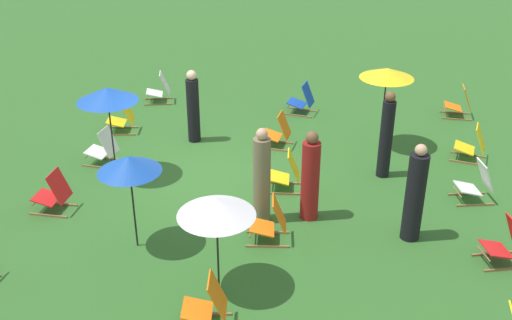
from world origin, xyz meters
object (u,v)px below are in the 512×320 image
(umbrella_2, at_px, (107,95))
(deckchair_5, at_px, (207,305))
(person_1, at_px, (386,136))
(umbrella_0, at_px, (216,207))
(deckchair_3, at_px, (472,145))
(person_3, at_px, (415,196))
(deckchair_13, at_px, (302,100))
(deckchair_4, at_px, (271,223))
(umbrella_1, at_px, (387,73))
(deckchair_2, at_px, (286,173))
(deckchair_1, at_px, (122,118))
(deckchair_11, at_px, (278,132))
(deckchair_10, at_px, (160,89))
(deckchair_8, at_px, (54,194))
(deckchair_14, at_px, (460,104))
(deckchair_9, at_px, (103,149))
(umbrella_3, at_px, (129,164))
(deckchair_6, at_px, (506,243))
(person_2, at_px, (193,108))
(deckchair_7, at_px, (476,184))
(person_4, at_px, (310,178))
(person_0, at_px, (262,178))

(umbrella_2, bearing_deg, deckchair_5, 36.69)
(umbrella_2, distance_m, person_1, 5.71)
(deckchair_5, xyz_separation_m, umbrella_0, (-0.84, -0.04, 1.12))
(deckchair_3, xyz_separation_m, person_3, (3.37, -1.47, 0.49))
(deckchair_13, bearing_deg, deckchair_4, 10.67)
(umbrella_1, bearing_deg, deckchair_2, -38.47)
(deckchair_1, xyz_separation_m, deckchair_4, (4.00, 4.28, 0.00))
(deckchair_11, distance_m, person_1, 2.66)
(deckchair_3, bearing_deg, deckchair_10, -93.91)
(deckchair_8, distance_m, deckchair_14, 10.19)
(deckchair_10, bearing_deg, deckchair_9, -16.60)
(deckchair_4, bearing_deg, umbrella_3, -84.55)
(umbrella_2, relative_size, person_1, 1.06)
(deckchair_9, xyz_separation_m, umbrella_3, (2.85, 1.79, 1.23))
(deckchair_1, relative_size, umbrella_0, 0.51)
(deckchair_6, relative_size, deckchair_9, 1.04)
(deckchair_1, relative_size, umbrella_3, 0.48)
(umbrella_3, distance_m, person_3, 4.86)
(umbrella_3, relative_size, person_2, 1.00)
(deckchair_7, distance_m, person_4, 3.39)
(deckchair_2, relative_size, umbrella_0, 0.51)
(umbrella_2, xyz_separation_m, person_0, (1.12, 3.30, -0.97))
(deckchair_6, bearing_deg, deckchair_2, -132.76)
(deckchair_8, bearing_deg, deckchair_14, 127.26)
(deckchair_5, xyz_separation_m, deckchair_8, (-2.56, -3.65, 0.00))
(umbrella_0, distance_m, person_4, 2.71)
(deckchair_2, bearing_deg, umbrella_1, 135.21)
(deckchair_7, bearing_deg, umbrella_0, -65.33)
(deckchair_1, relative_size, deckchair_11, 1.00)
(deckchair_5, height_order, person_2, person_2)
(deckchair_11, bearing_deg, deckchair_9, -61.75)
(deckchair_13, height_order, person_0, person_0)
(deckchair_10, height_order, deckchair_13, same)
(deckchair_3, bearing_deg, person_2, -77.76)
(deckchair_3, relative_size, umbrella_0, 0.51)
(deckchair_10, relative_size, umbrella_2, 0.43)
(deckchair_5, bearing_deg, deckchair_10, -166.62)
(deckchair_13, xyz_separation_m, person_4, (5.05, 0.68, 0.46))
(deckchair_1, relative_size, person_2, 0.48)
(deckchair_14, distance_m, person_4, 6.47)
(deckchair_1, height_order, person_1, person_1)
(umbrella_0, distance_m, person_2, 5.62)
(deckchair_7, relative_size, person_2, 0.49)
(person_3, bearing_deg, deckchair_5, -148.54)
(deckchair_7, height_order, deckchair_9, same)
(deckchair_9, relative_size, deckchair_10, 0.97)
(person_1, bearing_deg, deckchair_8, 18.37)
(umbrella_3, height_order, person_3, person_3)
(person_4, bearing_deg, deckchair_4, -122.01)
(deckchair_3, xyz_separation_m, deckchair_11, (0.07, -4.32, 0.00))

